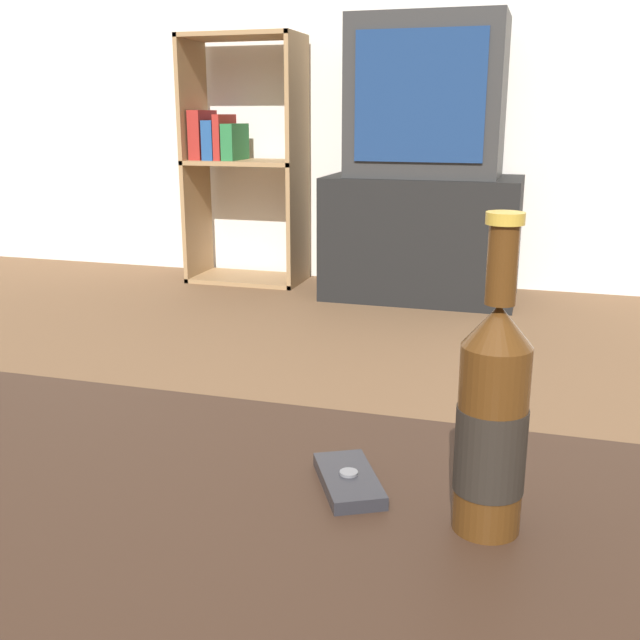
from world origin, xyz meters
TOP-DOWN VIEW (x-y plane):
  - coffee_table at (0.00, 0.00)m, footprint 1.23×0.66m
  - tv_stand at (-0.14, 2.72)m, footprint 0.83×0.46m
  - television at (-0.14, 2.72)m, footprint 0.63×0.39m
  - bookshelf at (-1.04, 2.81)m, footprint 0.54×0.30m
  - beer_bottle at (0.34, 0.10)m, footprint 0.06×0.06m
  - cell_phone at (0.20, 0.14)m, footprint 0.10×0.12m

SIDE VIEW (x-z plane):
  - tv_stand at x=-0.14m, z-range 0.00..0.53m
  - coffee_table at x=0.00m, z-range 0.15..0.57m
  - cell_phone at x=0.20m, z-range 0.42..0.44m
  - beer_bottle at x=0.34m, z-range 0.38..0.67m
  - bookshelf at x=-1.04m, z-range 0.03..1.17m
  - television at x=-0.14m, z-range 0.53..1.18m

